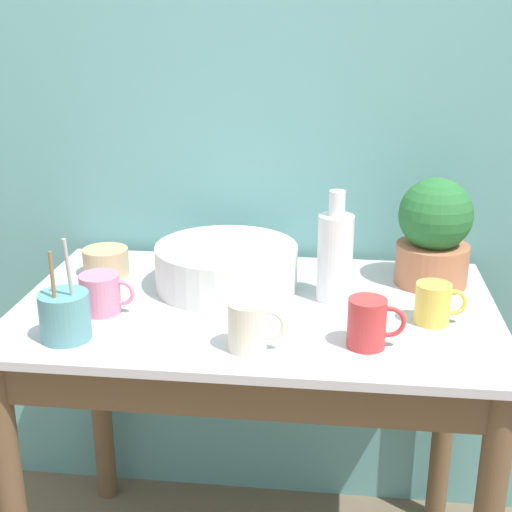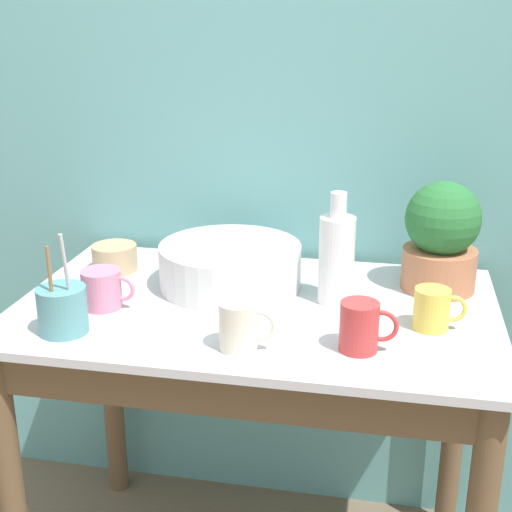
# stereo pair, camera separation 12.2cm
# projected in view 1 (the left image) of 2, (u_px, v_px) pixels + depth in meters

# --- Properties ---
(wall_back) EXTENTS (6.00, 0.05, 2.40)m
(wall_back) POSITION_uv_depth(u_px,v_px,m) (273.00, 111.00, 1.92)
(wall_back) COLOR #609E9E
(wall_back) RESTS_ON ground_plane
(counter_table) EXTENTS (1.12, 0.69, 0.80)m
(counter_table) POSITION_uv_depth(u_px,v_px,m) (255.00, 374.00, 1.71)
(counter_table) COLOR brown
(counter_table) RESTS_ON ground_plane
(potted_plant) EXTENTS (0.18, 0.18, 0.27)m
(potted_plant) POSITION_uv_depth(u_px,v_px,m) (434.00, 233.00, 1.76)
(potted_plant) COLOR #B7704C
(potted_plant) RESTS_ON counter_table
(bowl_wash_large) EXTENTS (0.35, 0.35, 0.11)m
(bowl_wash_large) POSITION_uv_depth(u_px,v_px,m) (226.00, 266.00, 1.76)
(bowl_wash_large) COLOR silver
(bowl_wash_large) RESTS_ON counter_table
(bottle_tall) EXTENTS (0.08, 0.08, 0.27)m
(bottle_tall) POSITION_uv_depth(u_px,v_px,m) (335.00, 255.00, 1.66)
(bottle_tall) COLOR white
(bottle_tall) RESTS_ON counter_table
(mug_yellow) EXTENTS (0.11, 0.08, 0.09)m
(mug_yellow) POSITION_uv_depth(u_px,v_px,m) (434.00, 303.00, 1.56)
(mug_yellow) COLOR #E5CC4C
(mug_yellow) RESTS_ON counter_table
(mug_pink) EXTENTS (0.13, 0.09, 0.09)m
(mug_pink) POSITION_uv_depth(u_px,v_px,m) (101.00, 293.00, 1.62)
(mug_pink) COLOR pink
(mug_pink) RESTS_ON counter_table
(mug_red) EXTENTS (0.12, 0.08, 0.10)m
(mug_red) POSITION_uv_depth(u_px,v_px,m) (368.00, 323.00, 1.45)
(mug_red) COLOR #C63838
(mug_red) RESTS_ON counter_table
(mug_cream) EXTENTS (0.12, 0.08, 0.10)m
(mug_cream) POSITION_uv_depth(u_px,v_px,m) (249.00, 326.00, 1.44)
(mug_cream) COLOR beige
(mug_cream) RESTS_ON counter_table
(bowl_small_tan) EXTENTS (0.12, 0.12, 0.07)m
(bowl_small_tan) POSITION_uv_depth(u_px,v_px,m) (106.00, 261.00, 1.85)
(bowl_small_tan) COLOR tan
(bowl_small_tan) RESTS_ON counter_table
(utensil_cup) EXTENTS (0.11, 0.11, 0.23)m
(utensil_cup) POSITION_uv_depth(u_px,v_px,m) (65.00, 316.00, 1.48)
(utensil_cup) COLOR #569399
(utensil_cup) RESTS_ON counter_table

